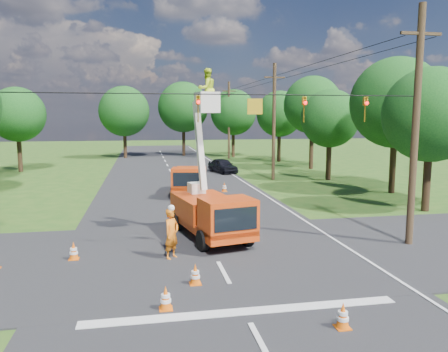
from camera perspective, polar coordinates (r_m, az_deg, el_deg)
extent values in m
plane|color=#265118|center=(35.01, -6.04, -1.29)|extent=(140.00, 140.00, 0.00)
cube|color=black|center=(35.01, -6.04, -1.29)|extent=(12.00, 100.00, 0.06)
cube|color=black|center=(17.56, -1.27, -10.36)|extent=(56.00, 10.00, 0.07)
cube|color=silver|center=(12.81, 2.67, -17.47)|extent=(9.00, 0.45, 0.02)
cube|color=silver|center=(35.87, 2.92, -1.03)|extent=(0.12, 90.00, 0.02)
cube|color=#C3360D|center=(19.89, -1.86, -6.13)|extent=(3.26, 6.06, 0.43)
cube|color=#C3360D|center=(17.86, 0.49, -5.26)|extent=(2.40, 2.03, 1.44)
cube|color=black|center=(17.12, 1.56, -5.67)|extent=(1.79, 0.44, 0.91)
cube|color=#C3360D|center=(20.46, -2.63, -4.01)|extent=(2.94, 3.94, 0.96)
cylinder|color=black|center=(17.97, -2.80, -8.47)|extent=(0.48, 0.93, 0.88)
cylinder|color=black|center=(18.72, 3.05, -7.81)|extent=(0.48, 0.93, 0.88)
cylinder|color=black|center=(21.32, -6.15, -5.92)|extent=(0.48, 0.93, 0.88)
cylinder|color=black|center=(21.96, -1.09, -5.47)|extent=(0.48, 0.93, 0.88)
cube|color=silver|center=(21.31, -3.61, -1.58)|extent=(0.85, 0.85, 0.53)
cube|color=silver|center=(20.58, -3.18, 4.00)|extent=(0.53, 1.31, 4.16)
cube|color=silver|center=(19.60, -2.23, 9.57)|extent=(1.08, 1.08, 0.91)
imported|color=#C6E526|center=(19.62, -2.24, 11.25)|extent=(1.10, 1.02, 1.82)
cube|color=#C3360D|center=(31.18, -4.50, -1.12)|extent=(2.99, 5.88, 0.42)
cube|color=#C3360D|center=(29.09, -4.78, -0.31)|extent=(2.30, 1.92, 1.40)
cube|color=black|center=(28.30, -4.90, -0.44)|extent=(1.76, 0.36, 0.89)
cube|color=#C3360D|center=(31.84, -4.42, 0.13)|extent=(2.76, 3.78, 0.93)
cylinder|color=black|center=(29.56, -6.63, -2.11)|extent=(0.44, 0.90, 0.86)
cylinder|color=black|center=(29.42, -2.82, -2.12)|extent=(0.44, 0.90, 0.86)
cylinder|color=black|center=(33.05, -5.99, -1.07)|extent=(0.44, 0.90, 0.86)
cylinder|color=black|center=(32.92, -2.59, -1.06)|extent=(0.44, 0.90, 0.86)
imported|color=orange|center=(17.05, -6.85, -7.51)|extent=(0.84, 0.85, 1.98)
imported|color=black|center=(42.86, -0.17, 1.37)|extent=(2.72, 4.47, 1.42)
cone|color=#E85E0C|center=(12.92, -7.63, -15.46)|extent=(0.36, 0.36, 0.70)
cube|color=#E85E0C|center=(13.05, -7.60, -16.83)|extent=(0.38, 0.38, 0.04)
cylinder|color=white|center=(12.89, -7.64, -15.21)|extent=(0.26, 0.26, 0.09)
cylinder|color=white|center=(12.95, -7.62, -15.82)|extent=(0.31, 0.31, 0.09)
cone|color=#E85E0C|center=(12.20, 15.26, -17.12)|extent=(0.36, 0.36, 0.70)
cube|color=#E85E0C|center=(12.34, 15.20, -18.56)|extent=(0.38, 0.38, 0.04)
cylinder|color=white|center=(12.17, 15.27, -16.87)|extent=(0.26, 0.26, 0.09)
cylinder|color=white|center=(12.23, 15.24, -17.50)|extent=(0.31, 0.31, 0.09)
cone|color=#E85E0C|center=(24.07, -1.37, -4.45)|extent=(0.36, 0.36, 0.70)
cube|color=#E85E0C|center=(24.14, -1.37, -5.24)|extent=(0.38, 0.38, 0.04)
cylinder|color=white|center=(24.05, -1.37, -4.31)|extent=(0.26, 0.26, 0.09)
cylinder|color=white|center=(24.09, -1.37, -4.66)|extent=(0.31, 0.31, 0.09)
cone|color=#E85E0C|center=(25.58, -0.21, -3.71)|extent=(0.36, 0.36, 0.70)
cube|color=#E85E0C|center=(25.65, -0.21, -4.46)|extent=(0.38, 0.38, 0.04)
cylinder|color=white|center=(25.57, -0.21, -3.58)|extent=(0.26, 0.26, 0.09)
cylinder|color=white|center=(25.60, -0.21, -3.91)|extent=(0.31, 0.31, 0.09)
cone|color=#E85E0C|center=(17.88, -19.05, -9.18)|extent=(0.36, 0.36, 0.70)
cube|color=#E85E0C|center=(17.98, -19.00, -10.22)|extent=(0.38, 0.38, 0.04)
cylinder|color=white|center=(17.86, -19.05, -9.00)|extent=(0.26, 0.26, 0.09)
cylinder|color=white|center=(17.91, -19.03, -9.46)|extent=(0.31, 0.31, 0.09)
cone|color=#E85E0C|center=(31.93, 0.05, -1.42)|extent=(0.36, 0.36, 0.70)
cube|color=#E85E0C|center=(31.98, 0.05, -2.02)|extent=(0.38, 0.38, 0.04)
cylinder|color=white|center=(31.92, 0.05, -1.32)|extent=(0.26, 0.26, 0.09)
cylinder|color=white|center=(31.94, 0.05, -1.58)|extent=(0.31, 0.31, 0.09)
cone|color=#E85E0C|center=(14.59, -3.78, -12.63)|extent=(0.36, 0.36, 0.70)
cube|color=#E85E0C|center=(14.71, -3.76, -13.88)|extent=(0.38, 0.38, 0.04)
cylinder|color=white|center=(14.57, -3.78, -12.41)|extent=(0.26, 0.26, 0.09)
cylinder|color=white|center=(14.62, -3.77, -12.96)|extent=(0.31, 0.31, 0.09)
cylinder|color=#4C3823|center=(19.92, 23.72, 5.78)|extent=(0.30, 0.30, 10.00)
cube|color=#4C3823|center=(20.19, 24.33, 16.61)|extent=(1.80, 0.12, 0.12)
cylinder|color=#4C3823|center=(38.16, 6.53, 6.99)|extent=(0.30, 0.30, 10.00)
cube|color=#4C3823|center=(38.30, 6.62, 12.68)|extent=(1.80, 0.12, 0.12)
cylinder|color=#4C3823|center=(57.58, 0.65, 7.26)|extent=(0.30, 0.30, 10.00)
cube|color=#4C3823|center=(57.67, 0.65, 11.04)|extent=(1.80, 0.12, 0.12)
cylinder|color=black|center=(16.64, -3.07, 10.64)|extent=(18.00, 0.04, 0.04)
cube|color=#AD8914|center=(17.03, 4.05, 9.05)|extent=(0.60, 0.05, 0.60)
imported|color=#AD8914|center=(16.61, -3.40, 8.74)|extent=(0.16, 0.20, 1.00)
sphere|color=#FF0C0C|center=(16.50, -3.35, 9.62)|extent=(0.14, 0.14, 0.14)
imported|color=#AD8914|center=(17.64, 10.42, 8.57)|extent=(0.16, 0.20, 1.00)
sphere|color=#FF0C0C|center=(17.53, 10.59, 9.39)|extent=(0.14, 0.14, 0.14)
imported|color=#AD8914|center=(18.72, 17.96, 8.27)|extent=(0.16, 0.20, 1.00)
sphere|color=#FF0C0C|center=(18.62, 18.17, 9.03)|extent=(0.14, 0.14, 0.14)
cylinder|color=#382616|center=(48.15, -25.14, 2.90)|extent=(0.44, 0.44, 4.05)
sphere|color=#114116|center=(48.03, -25.39, 7.28)|extent=(5.40, 5.40, 5.40)
cylinder|color=#382616|center=(27.91, 24.98, -0.15)|extent=(0.44, 0.44, 3.96)
sphere|color=#114116|center=(27.70, 25.41, 7.25)|extent=(5.40, 5.40, 5.40)
cylinder|color=#382616|center=(33.67, 21.19, 1.80)|extent=(0.44, 0.44, 4.58)
sphere|color=#114116|center=(33.53, 21.54, 8.89)|extent=(6.40, 6.40, 6.40)
cylinder|color=#382616|center=(39.03, 13.51, 2.27)|extent=(0.44, 0.44, 3.78)
sphere|color=#114116|center=(38.87, 13.67, 7.32)|extent=(5.00, 5.00, 5.00)
cylinder|color=#382616|center=(46.96, 11.35, 3.81)|extent=(0.44, 0.44, 4.75)
sphere|color=#114116|center=(46.88, 11.49, 9.08)|extent=(6.00, 6.00, 6.00)
cylinder|color=#382616|center=(54.16, 7.20, 4.07)|extent=(0.44, 0.44, 4.14)
sphere|color=#114116|center=(54.05, 7.27, 8.05)|extent=(5.60, 5.60, 5.60)
cylinder|color=#382616|center=(59.61, -12.81, 4.40)|extent=(0.44, 0.44, 4.40)
sphere|color=#114116|center=(59.53, -12.92, 8.24)|extent=(6.60, 6.60, 6.60)
cylinder|color=#382616|center=(61.81, -5.29, 4.87)|extent=(0.44, 0.44, 4.84)
sphere|color=#114116|center=(61.75, -5.34, 8.95)|extent=(7.00, 7.00, 7.00)
cylinder|color=#382616|center=(59.82, 1.21, 4.55)|extent=(0.44, 0.44, 4.31)
sphere|color=#114116|center=(59.74, 1.22, 8.31)|extent=(6.20, 6.20, 6.20)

